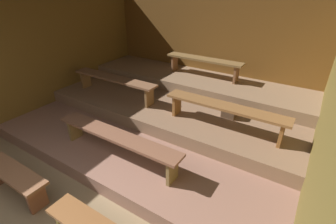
# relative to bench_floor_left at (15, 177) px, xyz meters

# --- Properties ---
(ground) EXTENTS (5.86, 6.04, 0.08)m
(ground) POSITION_rel_bench_floor_left_xyz_m (0.75, 1.81, -0.35)
(ground) COLOR #81694B
(wall_back) EXTENTS (5.86, 0.06, 2.52)m
(wall_back) POSITION_rel_bench_floor_left_xyz_m (0.75, 4.46, 0.94)
(wall_back) COLOR brown
(wall_back) RESTS_ON ground
(wall_left) EXTENTS (0.06, 6.04, 2.52)m
(wall_left) POSITION_rel_bench_floor_left_xyz_m (-1.81, 1.81, 0.94)
(wall_left) COLOR brown
(wall_left) RESTS_ON ground
(wall_right) EXTENTS (0.06, 6.04, 2.52)m
(wall_right) POSITION_rel_bench_floor_left_xyz_m (3.31, 1.81, 0.94)
(wall_right) COLOR brown
(wall_right) RESTS_ON ground
(platform_lower) EXTENTS (5.06, 3.85, 0.23)m
(platform_lower) POSITION_rel_bench_floor_left_xyz_m (0.75, 2.51, -0.20)
(platform_lower) COLOR #8A6151
(platform_lower) RESTS_ON ground
(platform_middle) EXTENTS (5.06, 2.56, 0.23)m
(platform_middle) POSITION_rel_bench_floor_left_xyz_m (0.75, 3.16, 0.04)
(platform_middle) COLOR #826148
(platform_middle) RESTS_ON platform_lower
(platform_upper) EXTENTS (5.06, 1.20, 0.23)m
(platform_upper) POSITION_rel_bench_floor_left_xyz_m (0.75, 3.84, 0.27)
(platform_upper) COLOR #87694E
(platform_upper) RESTS_ON platform_middle
(bench_floor_left) EXTENTS (1.14, 0.30, 0.41)m
(bench_floor_left) POSITION_rel_bench_floor_left_xyz_m (0.00, 0.00, 0.00)
(bench_floor_left) COLOR brown
(bench_floor_left) RESTS_ON ground
(bench_lower_center) EXTENTS (2.19, 0.30, 0.41)m
(bench_lower_center) POSITION_rel_bench_floor_left_xyz_m (0.80, 1.15, 0.26)
(bench_lower_center) COLOR brown
(bench_lower_center) RESTS_ON platform_lower
(bench_middle_left) EXTENTS (2.04, 0.30, 0.41)m
(bench_middle_left) POSITION_rel_bench_floor_left_xyz_m (-0.46, 2.46, 0.49)
(bench_middle_left) COLOR brown
(bench_middle_left) RESTS_ON platform_middle
(bench_middle_right) EXTENTS (2.04, 0.30, 0.41)m
(bench_middle_right) POSITION_rel_bench_floor_left_xyz_m (1.96, 2.46, 0.49)
(bench_middle_right) COLOR brown
(bench_middle_right) RESTS_ON platform_middle
(bench_upper_center) EXTENTS (1.78, 0.30, 0.41)m
(bench_upper_center) POSITION_rel_bench_floor_left_xyz_m (0.86, 3.99, 0.72)
(bench_upper_center) COLOR brown
(bench_upper_center) RESTS_ON platform_upper
(wooden_crate_middle) EXTENTS (0.24, 0.24, 0.24)m
(wooden_crate_middle) POSITION_rel_bench_floor_left_xyz_m (1.92, 2.89, 0.27)
(wooden_crate_middle) COLOR brown
(wooden_crate_middle) RESTS_ON platform_middle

